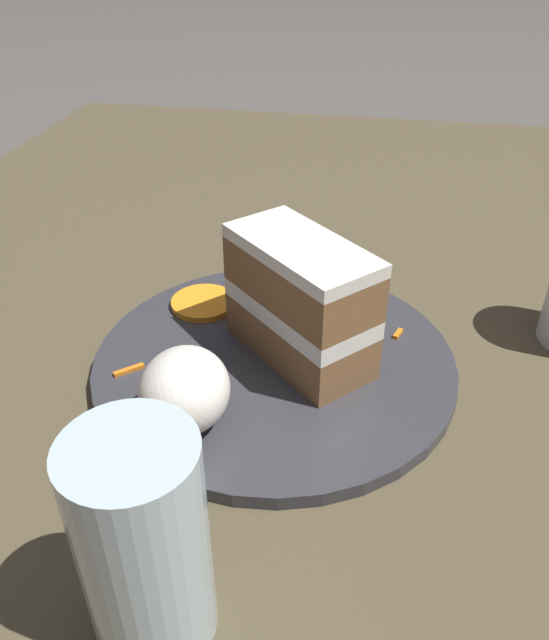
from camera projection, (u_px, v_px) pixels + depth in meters
name	position (u px, v px, depth m)	size (l,w,h in m)	color
ground_plane	(275.00, 359.00, 0.56)	(6.00, 6.00, 0.00)	#4C4742
dining_table	(275.00, 342.00, 0.55)	(1.28, 0.93, 0.04)	#4C422D
plate	(274.00, 361.00, 0.49)	(0.28, 0.28, 0.01)	#333338
cake_slice	(300.00, 301.00, 0.46)	(0.12, 0.13, 0.10)	brown
cream_dollop	(185.00, 390.00, 0.41)	(0.07, 0.06, 0.06)	white
orange_garnish	(205.00, 301.00, 0.55)	(0.06, 0.06, 0.01)	orange
carrot_shreds_scatter	(205.00, 365.00, 0.47)	(0.10, 0.21, 0.00)	orange
drinking_glass	(146.00, 557.00, 0.29)	(0.06, 0.06, 0.12)	silver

